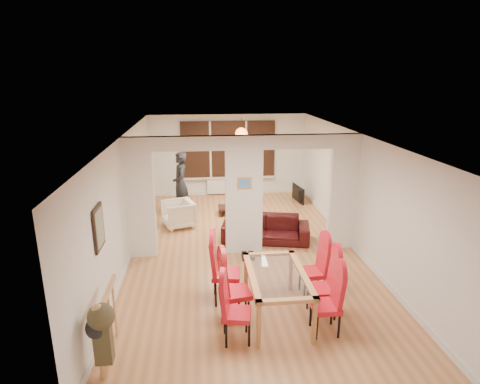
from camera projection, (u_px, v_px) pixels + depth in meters
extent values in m
cube|color=#BE7E4C|center=(244.00, 251.00, 9.00)|extent=(5.00, 9.00, 0.01)
cube|color=white|center=(244.00, 195.00, 8.63)|extent=(5.00, 0.18, 2.60)
cube|color=black|center=(228.00, 149.00, 12.81)|extent=(3.00, 0.08, 1.80)
cube|color=white|center=(229.00, 186.00, 13.11)|extent=(1.40, 0.08, 0.50)
sphere|color=orange|center=(241.00, 134.00, 11.57)|extent=(0.36, 0.36, 0.36)
cube|color=gray|center=(99.00, 228.00, 6.01)|extent=(0.04, 0.52, 0.67)
cube|color=#4C8CD8|center=(244.00, 183.00, 8.45)|extent=(0.30, 0.03, 0.25)
imported|color=black|center=(266.00, 228.00, 9.49)|extent=(2.16, 1.21, 0.59)
imported|color=#F1E2CC|center=(178.00, 214.00, 10.33)|extent=(0.94, 0.96, 0.69)
imported|color=black|center=(180.00, 184.00, 11.13)|extent=(0.71, 0.52, 1.77)
imported|color=black|center=(295.00, 194.00, 12.40)|extent=(0.87, 0.24, 0.50)
cylinder|color=#143F19|center=(237.00, 202.00, 11.23)|extent=(0.07, 0.07, 0.28)
imported|color=#361C12|center=(232.00, 206.00, 11.23)|extent=(0.20, 0.20, 0.05)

